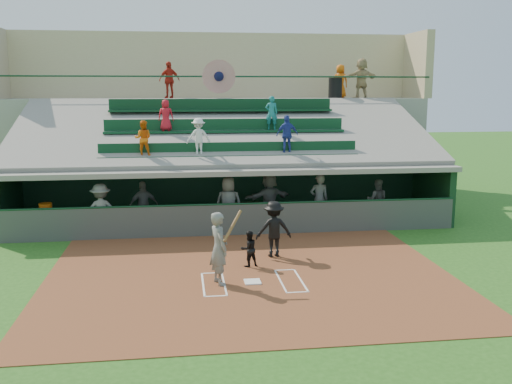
{
  "coord_description": "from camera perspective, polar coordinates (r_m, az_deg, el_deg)",
  "views": [
    {
      "loc": [
        -1.81,
        -14.25,
        5.04
      ],
      "look_at": [
        0.56,
        3.5,
        1.8
      ],
      "focal_mm": 40.0,
      "sensor_mm": 36.0,
      "label": 1
    }
  ],
  "objects": [
    {
      "name": "dugout_player_f",
      "position": [
        22.36,
        12.01,
        -0.79
      ],
      "size": [
        0.94,
        0.84,
        1.61
      ],
      "primitive_type": "imported",
      "rotation": [
        0.0,
        0.0,
        2.8
      ],
      "color": "#5F615C",
      "rests_on": "dugout_floor"
    },
    {
      "name": "home_plate",
      "position": [
        15.21,
        -0.35,
        -8.96
      ],
      "size": [
        0.43,
        0.43,
        0.03
      ],
      "primitive_type": "cube",
      "color": "white",
      "rests_on": "dirt_slab"
    },
    {
      "name": "dugout_bench",
      "position": [
        22.85,
        -2.98,
        -1.8
      ],
      "size": [
        14.92,
        4.84,
        0.46
      ],
      "primitive_type": "cube",
      "rotation": [
        0.0,
        0.0,
        0.29
      ],
      "color": "brown",
      "rests_on": "dugout_floor"
    },
    {
      "name": "concourse_staff_c",
      "position": [
        28.15,
        10.49,
        11.12
      ],
      "size": [
        1.81,
        0.78,
        1.89
      ],
      "primitive_type": "imported",
      "rotation": [
        0.0,
        0.0,
        3.27
      ],
      "color": "tan",
      "rests_on": "concourse_slab"
    },
    {
      "name": "dugout_floor",
      "position": [
        21.67,
        -2.61,
        -3.15
      ],
      "size": [
        16.0,
        3.5,
        0.04
      ],
      "primitive_type": "cube",
      "color": "gray",
      "rests_on": "ground"
    },
    {
      "name": "concourse_staff_a",
      "position": [
        27.12,
        -8.65,
        11.01
      ],
      "size": [
        1.08,
        0.76,
        1.69
      ],
      "primitive_type": "imported",
      "rotation": [
        0.0,
        0.0,
        3.53
      ],
      "color": "#B32214",
      "rests_on": "concourse_slab"
    },
    {
      "name": "white_table",
      "position": [
        21.21,
        -20.24,
        -3.09
      ],
      "size": [
        0.89,
        0.76,
        0.68
      ],
      "primitive_type": "cube",
      "rotation": [
        0.0,
        0.0,
        0.26
      ],
      "color": "silver",
      "rests_on": "dugout_floor"
    },
    {
      "name": "dugout_player_b",
      "position": [
        20.89,
        -11.17,
        -1.32
      ],
      "size": [
        1.1,
        0.64,
        1.75
      ],
      "primitive_type": "imported",
      "rotation": [
        0.0,
        0.0,
        3.36
      ],
      "color": "#525550",
      "rests_on": "dugout_floor"
    },
    {
      "name": "trash_bin",
      "position": [
        27.58,
        7.93,
        10.24
      ],
      "size": [
        0.64,
        0.64,
        0.96
      ],
      "primitive_type": "cylinder",
      "color": "black",
      "rests_on": "concourse_slab"
    },
    {
      "name": "ground",
      "position": [
        15.23,
        -0.35,
        -9.08
      ],
      "size": [
        100.0,
        100.0,
        0.0
      ],
      "primitive_type": "plane",
      "color": "#255818",
      "rests_on": "ground"
    },
    {
      "name": "batter_at_plate",
      "position": [
        14.87,
        -3.73,
        -5.6
      ],
      "size": [
        0.96,
        0.83,
        1.95
      ],
      "color": "#5E605B",
      "rests_on": "dirt_slab"
    },
    {
      "name": "home_umpire",
      "position": [
        17.27,
        1.78,
        -3.71
      ],
      "size": [
        1.14,
        0.71,
        1.7
      ],
      "primitive_type": "imported",
      "rotation": [
        0.0,
        0.0,
        3.21
      ],
      "color": "black",
      "rests_on": "dirt_slab"
    },
    {
      "name": "dugout_player_e",
      "position": [
        21.33,
        6.33,
        -0.75
      ],
      "size": [
        0.69,
        0.46,
        1.9
      ],
      "primitive_type": "imported",
      "rotation": [
        0.0,
        0.0,
        3.15
      ],
      "color": "#60635D",
      "rests_on": "dugout_floor"
    },
    {
      "name": "dugout_player_a",
      "position": [
        20.12,
        -15.24,
        -1.8
      ],
      "size": [
        1.3,
        0.9,
        1.85
      ],
      "primitive_type": "imported",
      "rotation": [
        0.0,
        0.0,
        3.33
      ],
      "color": "#585B56",
      "rests_on": "dugout_floor"
    },
    {
      "name": "concourse_staff_b",
      "position": [
        28.45,
        8.42,
        10.89
      ],
      "size": [
        0.82,
        0.57,
        1.61
      ],
      "primitive_type": "imported",
      "rotation": [
        0.0,
        0.0,
        3.21
      ],
      "color": "#D45D0C",
      "rests_on": "concourse_slab"
    },
    {
      "name": "catcher",
      "position": [
        16.38,
        -0.74,
        -5.69
      ],
      "size": [
        0.61,
        0.55,
        1.04
      ],
      "primitive_type": "imported",
      "rotation": [
        0.0,
        0.0,
        3.5
      ],
      "color": "black",
      "rests_on": "dirt_slab"
    },
    {
      "name": "dirt_slab",
      "position": [
        15.69,
        -0.59,
        -8.45
      ],
      "size": [
        11.0,
        9.0,
        0.02
      ],
      "primitive_type": "cube",
      "color": "brown",
      "rests_on": "ground"
    },
    {
      "name": "water_cooler",
      "position": [
        21.02,
        -20.29,
        -1.65
      ],
      "size": [
        0.44,
        0.44,
        0.44
      ],
      "primitive_type": "cylinder",
      "color": "orange",
      "rests_on": "white_table"
    },
    {
      "name": "concourse_slab",
      "position": [
        27.94,
        -3.87,
        4.61
      ],
      "size": [
        20.0,
        3.0,
        4.6
      ],
      "primitive_type": "cube",
      "color": "gray",
      "rests_on": "ground"
    },
    {
      "name": "grandstand",
      "position": [
        24.98,
        -3.43,
        3.85
      ],
      "size": [
        20.4,
        10.4,
        7.8
      ],
      "color": "#474B47",
      "rests_on": "ground"
    },
    {
      "name": "batters_box_chalk",
      "position": [
        15.22,
        -0.35,
        -9.0
      ],
      "size": [
        2.65,
        1.85,
        0.01
      ],
      "color": "silver",
      "rests_on": "dirt_slab"
    },
    {
      "name": "dugout_player_c",
      "position": [
        20.36,
        -2.76,
        -1.17
      ],
      "size": [
        1.04,
        0.78,
        1.94
      ],
      "primitive_type": "imported",
      "rotation": [
        0.0,
        0.0,
        2.96
      ],
      "color": "#52544F",
      "rests_on": "dugout_floor"
    },
    {
      "name": "dugout_player_d",
      "position": [
        21.16,
        1.33,
        -0.69
      ],
      "size": [
        1.91,
        1.13,
        1.97
      ],
      "primitive_type": "imported",
      "rotation": [
        0.0,
        0.0,
        3.46
      ],
      "color": "#5B5E59",
      "rests_on": "dugout_floor"
    }
  ]
}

